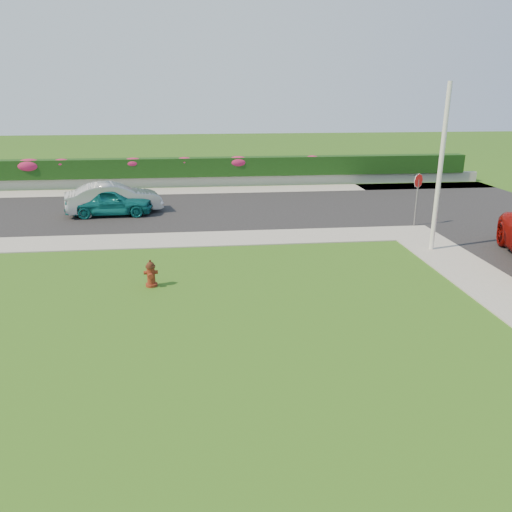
{
  "coord_description": "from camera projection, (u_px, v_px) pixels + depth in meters",
  "views": [
    {
      "loc": [
        -1.34,
        -9.63,
        5.44
      ],
      "look_at": [
        0.14,
        4.05,
        0.9
      ],
      "focal_mm": 35.0,
      "sensor_mm": 36.0,
      "label": 1
    }
  ],
  "objects": [
    {
      "name": "sidewalk_beyond",
      "position": [
        208.0,
        190.0,
        28.76
      ],
      "size": [
        34.0,
        2.0,
        0.04
      ],
      "primitive_type": "cube",
      "color": "gray",
      "rests_on": "ground"
    },
    {
      "name": "flower_clump_c",
      "position": [
        133.0,
        163.0,
        29.28
      ],
      "size": [
        1.23,
        0.79,
        0.62
      ],
      "primitive_type": "ellipsoid",
      "color": "#B81F65",
      "rests_on": "hedge"
    },
    {
      "name": "flower_clump_e",
      "position": [
        238.0,
        162.0,
        29.93
      ],
      "size": [
        1.38,
        0.89,
        0.69
      ],
      "primitive_type": "ellipsoid",
      "color": "#B81F65",
      "rests_on": "hedge"
    },
    {
      "name": "flower_clump_a",
      "position": [
        29.0,
        166.0,
        28.7
      ],
      "size": [
        1.55,
        1.0,
        0.77
      ],
      "primitive_type": "ellipsoid",
      "color": "#B81F65",
      "rests_on": "hedge"
    },
    {
      "name": "curb_corner",
      "position": [
        411.0,
        233.0,
        20.14
      ],
      "size": [
        2.0,
        2.0,
        0.04
      ],
      "primitive_type": "cube",
      "color": "gray",
      "rests_on": "ground"
    },
    {
      "name": "flower_clump_d",
      "position": [
        185.0,
        162.0,
        29.58
      ],
      "size": [
        1.11,
        0.71,
        0.55
      ],
      "primitive_type": "ellipsoid",
      "color": "#B81F65",
      "rests_on": "hedge"
    },
    {
      "name": "hedge",
      "position": [
        207.0,
        167.0,
        29.92
      ],
      "size": [
        32.0,
        0.9,
        1.1
      ],
      "primitive_type": "cube",
      "color": "black",
      "rests_on": "retaining_wall"
    },
    {
      "name": "utility_pole",
      "position": [
        440.0,
        170.0,
        17.1
      ],
      "size": [
        0.16,
        0.16,
        5.78
      ],
      "primitive_type": "cylinder",
      "color": "silver",
      "rests_on": "ground"
    },
    {
      "name": "sidewalk_far",
      "position": [
        80.0,
        243.0,
        18.81
      ],
      "size": [
        24.0,
        2.0,
        0.04
      ],
      "primitive_type": "cube",
      "color": "gray",
      "rests_on": "ground"
    },
    {
      "name": "sedan_teal",
      "position": [
        110.0,
        201.0,
        22.73
      ],
      "size": [
        3.87,
        1.66,
        1.3
      ],
      "primitive_type": "imported",
      "rotation": [
        0.0,
        0.0,
        1.6
      ],
      "color": "#0C5C5E",
      "rests_on": "street_far"
    },
    {
      "name": "fire_hydrant",
      "position": [
        151.0,
        274.0,
        14.55
      ],
      "size": [
        0.41,
        0.39,
        0.81
      ],
      "rotation": [
        0.0,
        0.0,
        0.05
      ],
      "color": "#55130D",
      "rests_on": "ground"
    },
    {
      "name": "retaining_wall",
      "position": [
        208.0,
        181.0,
        30.09
      ],
      "size": [
        34.0,
        0.4,
        0.6
      ],
      "primitive_type": "cube",
      "color": "gray",
      "rests_on": "ground"
    },
    {
      "name": "sedan_silver",
      "position": [
        114.0,
        198.0,
        23.08
      ],
      "size": [
        4.55,
        2.58,
        1.42
      ],
      "primitive_type": "imported",
      "rotation": [
        0.0,
        0.0,
        1.84
      ],
      "color": "#A1A4A8",
      "rests_on": "street_far"
    },
    {
      "name": "flower_clump_b",
      "position": [
        62.0,
        164.0,
        28.86
      ],
      "size": [
        1.12,
        0.72,
        0.56
      ],
      "primitive_type": "ellipsoid",
      "color": "#B81F65",
      "rests_on": "hedge"
    },
    {
      "name": "flower_clump_f",
      "position": [
        312.0,
        160.0,
        30.37
      ],
      "size": [
        1.04,
        0.67,
        0.52
      ],
      "primitive_type": "ellipsoid",
      "color": "#B81F65",
      "rests_on": "hedge"
    },
    {
      "name": "stop_sign",
      "position": [
        418.0,
        188.0,
        20.69
      ],
      "size": [
        0.53,
        0.34,
        2.25
      ],
      "rotation": [
        0.0,
        0.0,
        0.17
      ],
      "color": "slate",
      "rests_on": "ground"
    },
    {
      "name": "ground",
      "position": [
        269.0,
        353.0,
        10.94
      ],
      "size": [
        120.0,
        120.0,
        0.0
      ],
      "primitive_type": "plane",
      "color": "black",
      "rests_on": "ground"
    },
    {
      "name": "street_far",
      "position": [
        126.0,
        212.0,
        23.63
      ],
      "size": [
        26.0,
        8.0,
        0.04
      ],
      "primitive_type": "cube",
      "color": "black",
      "rests_on": "ground"
    }
  ]
}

